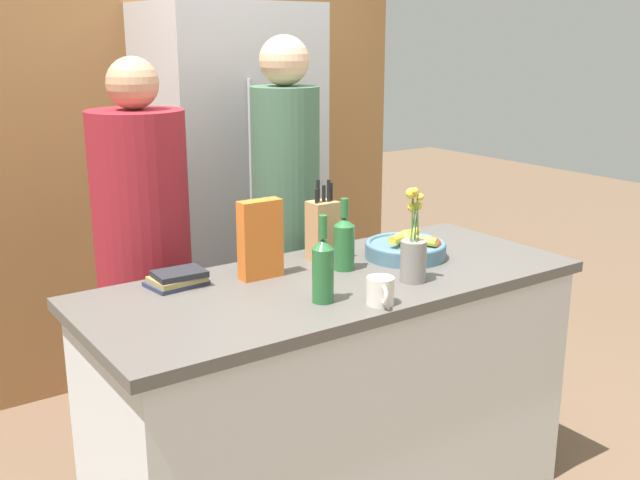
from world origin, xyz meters
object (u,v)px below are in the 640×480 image
(refrigerator, at_px, (232,201))
(book_stack, at_px, (178,279))
(cereal_box, at_px, (260,239))
(bottle_oil, at_px, (323,268))
(flower_vase, at_px, (413,254))
(knife_block, at_px, (323,229))
(bottle_vinegar, at_px, (344,242))
(person_at_sink, at_px, (143,251))
(coffee_mug, at_px, (380,291))
(person_in_blue, at_px, (286,216))
(fruit_bowl, at_px, (407,247))

(refrigerator, relative_size, book_stack, 9.47)
(cereal_box, height_order, bottle_oil, bottle_oil)
(flower_vase, relative_size, book_stack, 1.66)
(knife_block, bearing_deg, book_stack, 177.44)
(bottle_vinegar, bearing_deg, person_at_sink, 130.10)
(book_stack, distance_m, person_at_sink, 0.45)
(coffee_mug, height_order, person_in_blue, person_in_blue)
(fruit_bowl, distance_m, person_in_blue, 0.60)
(fruit_bowl, xyz_separation_m, knife_block, (-0.28, 0.16, 0.08))
(knife_block, distance_m, person_at_sink, 0.72)
(flower_vase, xyz_separation_m, person_in_blue, (-0.02, 0.80, -0.02))
(flower_vase, distance_m, person_in_blue, 0.80)
(person_at_sink, bearing_deg, flower_vase, -59.31)
(cereal_box, distance_m, coffee_mug, 0.50)
(flower_vase, relative_size, person_at_sink, 0.20)
(book_stack, bearing_deg, person_in_blue, 29.21)
(person_at_sink, bearing_deg, bottle_oil, -78.79)
(coffee_mug, height_order, book_stack, coffee_mug)
(flower_vase, height_order, person_at_sink, person_at_sink)
(bottle_oil, bearing_deg, knife_block, 55.25)
(refrigerator, bearing_deg, person_in_blue, -97.00)
(fruit_bowl, distance_m, book_stack, 0.89)
(fruit_bowl, distance_m, bottle_vinegar, 0.30)
(fruit_bowl, relative_size, book_stack, 1.54)
(cereal_box, distance_m, bottle_vinegar, 0.31)
(cereal_box, distance_m, person_in_blue, 0.61)
(knife_block, height_order, bottle_vinegar, knife_block)
(coffee_mug, distance_m, person_in_blue, 0.95)
(refrigerator, bearing_deg, cereal_box, -113.30)
(fruit_bowl, xyz_separation_m, book_stack, (-0.87, 0.19, -0.01))
(knife_block, relative_size, coffee_mug, 2.59)
(bottle_oil, distance_m, person_at_sink, 0.91)
(coffee_mug, height_order, bottle_oil, bottle_oil)
(fruit_bowl, xyz_separation_m, bottle_vinegar, (-0.29, 0.01, 0.07))
(fruit_bowl, height_order, coffee_mug, fruit_bowl)
(refrigerator, bearing_deg, flower_vase, -92.44)
(coffee_mug, bearing_deg, bottle_oil, 137.71)
(book_stack, bearing_deg, knife_block, -2.56)
(fruit_bowl, bearing_deg, refrigerator, 95.35)
(fruit_bowl, distance_m, knife_block, 0.34)
(cereal_box, relative_size, bottle_oil, 0.98)
(coffee_mug, bearing_deg, knife_block, 75.47)
(bottle_vinegar, distance_m, person_at_sink, 0.82)
(fruit_bowl, height_order, bottle_vinegar, bottle_vinegar)
(book_stack, xyz_separation_m, bottle_oil, (0.32, -0.42, 0.09))
(coffee_mug, relative_size, person_at_sink, 0.07)
(refrigerator, xyz_separation_m, person_in_blue, (-0.08, -0.64, 0.06))
(cereal_box, bearing_deg, bottle_oil, -83.68)
(knife_block, relative_size, person_in_blue, 0.18)
(refrigerator, height_order, bottle_vinegar, refrigerator)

